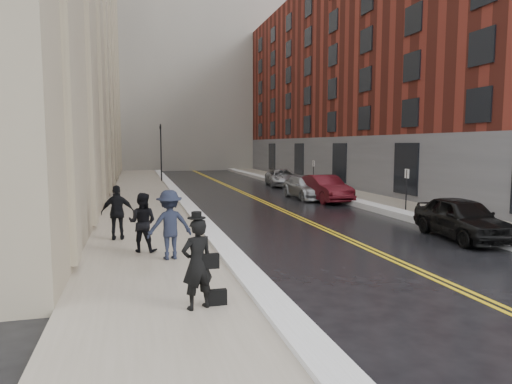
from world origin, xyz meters
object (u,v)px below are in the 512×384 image
car_maroon (324,188)px  pedestrian_b (170,225)px  car_black (462,218)px  pedestrian_a (142,222)px  pedestrian_c (118,213)px  car_silver_far (282,178)px  pedestrian_main (197,264)px  car_silver_near (306,187)px

car_maroon → pedestrian_b: bearing=-132.2°
car_black → pedestrian_b: 10.52m
car_maroon → pedestrian_a: size_ratio=2.63×
pedestrian_a → pedestrian_c: size_ratio=0.96×
car_maroon → car_silver_far: (0.70, 10.28, -0.10)m
pedestrian_main → pedestrian_a: (-0.97, 5.30, -0.01)m
car_silver_far → pedestrian_main: size_ratio=2.72×
car_black → pedestrian_c: pedestrian_c is taller
car_black → car_silver_near: car_black is taller
car_maroon → pedestrian_main: pedestrian_main is taller
pedestrian_c → car_maroon: bearing=-141.0°
pedestrian_b → car_silver_near: bearing=-133.4°
car_maroon → pedestrian_c: 14.75m
pedestrian_main → pedestrian_a: size_ratio=1.01×
car_maroon → pedestrian_b: size_ratio=2.41×
car_silver_far → pedestrian_c: size_ratio=2.65×
car_silver_near → car_silver_far: (1.19, 8.59, -0.00)m
car_silver_near → pedestrian_main: 20.41m
car_silver_far → pedestrian_a: pedestrian_a is taller
car_maroon → car_silver_far: size_ratio=0.96×
car_silver_near → pedestrian_b: 16.93m
pedestrian_main → pedestrian_c: pedestrian_c is taller
car_silver_near → pedestrian_c: 15.50m
pedestrian_a → car_black: bearing=-161.4°
car_silver_far → car_black: bearing=-82.9°
car_maroon → car_silver_near: (-0.49, 1.70, -0.09)m
car_black → pedestrian_main: pedestrian_main is taller
car_maroon → pedestrian_b: 15.86m
car_silver_near → car_black: bearing=-87.9°
pedestrian_c → pedestrian_a: bearing=112.0°
car_silver_far → pedestrian_c: 22.97m
car_maroon → car_silver_far: bearing=83.2°
car_black → pedestrian_a: (-11.22, 0.29, 0.29)m
car_black → car_maroon: car_maroon is taller
pedestrian_a → pedestrian_c: pedestrian_c is taller
car_black → car_silver_near: (-0.92, 13.14, -0.07)m
car_silver_near → pedestrian_c: pedestrian_c is taller
car_silver_far → pedestrian_a: 24.33m
car_black → pedestrian_b: bearing=-168.6°
car_maroon → pedestrian_b: pedestrian_b is taller
car_maroon → car_silver_near: bearing=103.3°
pedestrian_a → car_maroon: bearing=-114.0°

